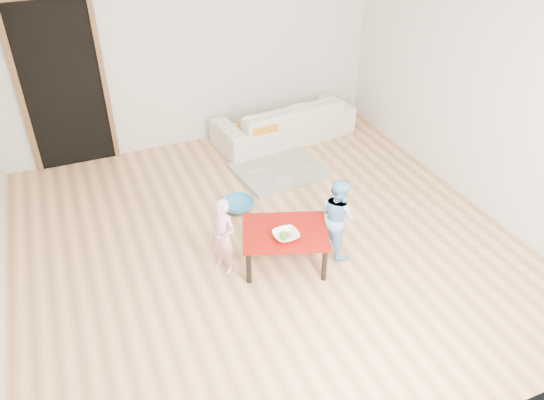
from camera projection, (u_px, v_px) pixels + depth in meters
floor at (265, 242)px, 5.52m from camera, size 5.00×5.00×0.01m
back_wall at (191, 48)px, 6.71m from camera, size 5.00×0.02×2.60m
right_wall at (484, 89)px, 5.58m from camera, size 0.02×5.00×2.60m
doorway at (63, 87)px, 6.34m from camera, size 1.02×0.08×2.11m
sofa at (284, 121)px, 7.28m from camera, size 2.00×0.99×0.56m
cushion at (258, 125)px, 6.85m from camera, size 0.45×0.41×0.11m
red_table at (285, 247)px, 5.13m from camera, size 0.96×0.84×0.40m
bowl at (286, 235)px, 4.90m from camera, size 0.24×0.24×0.06m
broccoli at (286, 236)px, 4.90m from camera, size 0.12×0.12×0.06m
child_pink at (223, 237)px, 4.95m from camera, size 0.31×0.34×0.79m
child_blue at (338, 217)px, 5.17m from camera, size 0.38×0.45×0.84m
basin at (238, 205)px, 5.98m from camera, size 0.37×0.37×0.12m
blanket at (279, 170)px, 6.68m from camera, size 1.16×1.00×0.05m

